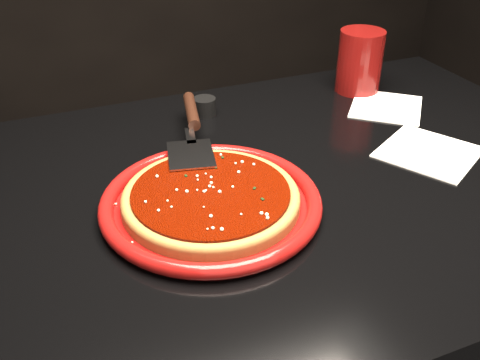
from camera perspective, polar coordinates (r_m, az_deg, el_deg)
name	(u,v)px	position (r m, az deg, el deg)	size (l,w,h in m)	color
table	(272,332)	(1.14, 3.48, -15.86)	(1.20, 0.80, 0.75)	black
plate	(211,202)	(0.81, -3.11, -2.35)	(0.34, 0.34, 0.03)	maroon
pizza_crust	(211,200)	(0.81, -3.12, -2.12)	(0.27, 0.27, 0.01)	brown
pizza_crust_rim	(211,196)	(0.81, -3.13, -1.73)	(0.27, 0.27, 0.02)	brown
pizza_sauce	(211,193)	(0.80, -3.14, -1.44)	(0.24, 0.24, 0.01)	#610D00
parmesan_dusting	(211,190)	(0.80, -3.16, -1.04)	(0.23, 0.23, 0.01)	beige
basil_flecks	(211,190)	(0.80, -3.16, -1.10)	(0.21, 0.21, 0.00)	black
pizza_server	(192,129)	(0.96, -5.11, 5.49)	(0.09, 0.32, 0.02)	silver
cup	(360,61)	(1.23, 12.65, 12.24)	(0.10, 0.10, 0.14)	maroon
napkin_a	(429,152)	(1.02, 19.48, 2.81)	(0.16, 0.16, 0.00)	white
napkin_b	(386,107)	(1.18, 15.32, 7.54)	(0.14, 0.15, 0.00)	white
ramekin	(205,106)	(1.11, -3.80, 7.84)	(0.05, 0.05, 0.04)	black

